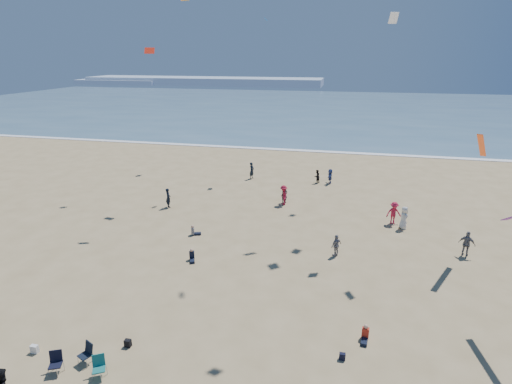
# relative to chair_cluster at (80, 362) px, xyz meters

# --- Properties ---
(ocean) EXTENTS (220.00, 100.00, 0.06)m
(ocean) POSITION_rel_chair_cluster_xyz_m (4.18, 94.85, -0.47)
(ocean) COLOR #476B84
(ocean) RESTS_ON ground
(surf_line) EXTENTS (220.00, 1.20, 0.08)m
(surf_line) POSITION_rel_chair_cluster_xyz_m (4.18, 44.85, -0.46)
(surf_line) COLOR white
(surf_line) RESTS_ON ground
(headland_far) EXTENTS (110.00, 20.00, 3.20)m
(headland_far) POSITION_rel_chair_cluster_xyz_m (-55.82, 169.85, 1.10)
(headland_far) COLOR #7A8EA8
(headland_far) RESTS_ON ground
(headland_near) EXTENTS (40.00, 14.00, 2.00)m
(headland_near) POSITION_rel_chair_cluster_xyz_m (-95.82, 164.85, 0.50)
(headland_near) COLOR #7A8EA8
(headland_near) RESTS_ON ground
(standing_flyers) EXTENTS (35.00, 33.91, 1.90)m
(standing_flyers) POSITION_rel_chair_cluster_xyz_m (8.26, 15.93, 0.38)
(standing_flyers) COLOR black
(standing_flyers) RESTS_ON ground
(seated_group) EXTENTS (13.50, 22.64, 0.84)m
(seated_group) POSITION_rel_chair_cluster_xyz_m (6.35, 4.57, -0.08)
(seated_group) COLOR white
(seated_group) RESTS_ON ground
(chair_cluster) EXTENTS (2.81, 1.59, 1.00)m
(chair_cluster) POSITION_rel_chair_cluster_xyz_m (0.00, 0.00, 0.00)
(chair_cluster) COLOR black
(chair_cluster) RESTS_ON ground
(white_tote) EXTENTS (0.35, 0.20, 0.40)m
(white_tote) POSITION_rel_chair_cluster_xyz_m (-2.84, 0.55, -0.30)
(white_tote) COLOR silver
(white_tote) RESTS_ON ground
(black_backpack) EXTENTS (0.30, 0.22, 0.38)m
(black_backpack) POSITION_rel_chair_cluster_xyz_m (1.22, 1.89, -0.31)
(black_backpack) COLOR black
(black_backpack) RESTS_ON ground
(navy_bag) EXTENTS (0.28, 0.18, 0.34)m
(navy_bag) POSITION_rel_chair_cluster_xyz_m (11.28, 3.28, -0.33)
(navy_bag) COLOR black
(navy_bag) RESTS_ON ground
(kites_aloft) EXTENTS (40.07, 45.05, 29.80)m
(kites_aloft) POSITION_rel_chair_cluster_xyz_m (13.09, 12.93, 14.97)
(kites_aloft) COLOR #6C2E9D
(kites_aloft) RESTS_ON ground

